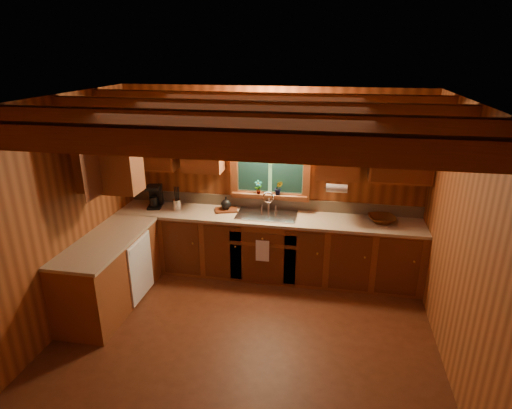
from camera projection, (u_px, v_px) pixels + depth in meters
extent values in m
plane|color=#502613|center=(243.00, 344.00, 4.63)|extent=(4.20, 4.20, 0.00)
plane|color=brown|center=(239.00, 103.00, 3.73)|extent=(4.20, 4.20, 0.00)
plane|color=brown|center=(270.00, 181.00, 5.93)|extent=(4.20, 0.00, 4.20)
plane|color=brown|center=(170.00, 372.00, 2.42)|extent=(4.20, 0.00, 4.20)
plane|color=brown|center=(51.00, 222.00, 4.54)|extent=(0.00, 3.80, 3.80)
plane|color=brown|center=(467.00, 254.00, 3.81)|extent=(0.00, 3.80, 3.80)
cube|color=brown|center=(198.00, 143.00, 2.66)|extent=(4.20, 0.14, 0.18)
cube|color=brown|center=(229.00, 123.00, 3.40)|extent=(4.20, 0.14, 0.18)
cube|color=brown|center=(249.00, 110.00, 4.13)|extent=(4.20, 0.14, 0.18)
cube|color=brown|center=(262.00, 101.00, 4.87)|extent=(4.20, 0.14, 0.18)
cube|color=brown|center=(266.00, 246.00, 5.94)|extent=(4.20, 0.62, 0.86)
cube|color=brown|center=(110.00, 273.00, 5.23)|extent=(0.62, 1.60, 0.86)
cube|color=tan|center=(267.00, 217.00, 5.79)|extent=(4.20, 0.66, 0.04)
cube|color=tan|center=(106.00, 241.00, 5.07)|extent=(0.64, 1.60, 0.04)
cube|color=tan|center=(270.00, 203.00, 6.03)|extent=(4.20, 0.02, 0.16)
cube|color=white|center=(141.00, 268.00, 5.36)|extent=(0.02, 0.60, 0.80)
cube|color=brown|center=(149.00, 141.00, 5.88)|extent=(0.78, 0.34, 0.78)
cube|color=brown|center=(202.00, 143.00, 5.74)|extent=(0.55, 0.34, 0.78)
cube|color=brown|center=(339.00, 149.00, 5.43)|extent=(0.55, 0.34, 0.78)
cube|color=brown|center=(402.00, 151.00, 5.29)|extent=(0.78, 0.34, 0.78)
cube|color=brown|center=(93.00, 159.00, 4.95)|extent=(0.34, 1.10, 0.78)
cube|color=brown|center=(270.00, 132.00, 5.65)|extent=(1.12, 0.08, 0.10)
cube|color=brown|center=(270.00, 196.00, 5.96)|extent=(1.12, 0.08, 0.10)
cube|color=brown|center=(234.00, 163.00, 5.89)|extent=(0.10, 0.08, 0.80)
cube|color=brown|center=(307.00, 167.00, 5.72)|extent=(0.10, 0.08, 0.80)
cube|color=#438237|center=(270.00, 164.00, 5.84)|extent=(0.92, 0.01, 0.80)
cube|color=#12332F|center=(253.00, 176.00, 5.92)|extent=(0.42, 0.02, 0.42)
cube|color=#12332F|center=(287.00, 178.00, 5.83)|extent=(0.42, 0.02, 0.42)
cylinder|color=black|center=(270.00, 163.00, 5.81)|extent=(0.92, 0.01, 0.01)
cube|color=brown|center=(269.00, 195.00, 5.92)|extent=(1.06, 0.14, 0.04)
cylinder|color=black|center=(271.00, 115.00, 5.57)|extent=(0.08, 0.03, 0.08)
cylinder|color=black|center=(262.00, 115.00, 5.53)|extent=(0.09, 0.17, 0.08)
cylinder|color=black|center=(278.00, 116.00, 5.50)|extent=(0.09, 0.17, 0.08)
sphere|color=#FFE0A5|center=(257.00, 121.00, 5.51)|extent=(0.13, 0.13, 0.13)
sphere|color=#FFE0A5|center=(281.00, 122.00, 5.45)|extent=(0.13, 0.13, 0.13)
cylinder|color=white|center=(337.00, 188.00, 5.40)|extent=(0.27, 0.11, 0.11)
cube|color=white|center=(262.00, 251.00, 5.61)|extent=(0.18, 0.01, 0.30)
cube|color=silver|center=(267.00, 215.00, 5.79)|extent=(0.82, 0.48, 0.02)
cube|color=#262628|center=(253.00, 218.00, 5.84)|extent=(0.34, 0.40, 0.14)
cube|color=#262628|center=(280.00, 220.00, 5.78)|extent=(0.34, 0.40, 0.14)
cylinder|color=silver|center=(269.00, 203.00, 5.92)|extent=(0.04, 0.04, 0.22)
torus|color=silver|center=(268.00, 197.00, 5.82)|extent=(0.16, 0.02, 0.16)
cube|color=black|center=(155.00, 207.00, 6.07)|extent=(0.19, 0.23, 0.03)
cube|color=black|center=(156.00, 195.00, 6.08)|extent=(0.19, 0.08, 0.31)
cube|color=black|center=(153.00, 188.00, 5.95)|extent=(0.19, 0.21, 0.04)
cylinder|color=black|center=(154.00, 202.00, 6.01)|extent=(0.11, 0.11, 0.13)
cylinder|color=silver|center=(177.00, 205.00, 5.97)|extent=(0.12, 0.12, 0.15)
cylinder|color=black|center=(175.00, 194.00, 5.91)|extent=(0.03, 0.04, 0.22)
cylinder|color=black|center=(176.00, 194.00, 5.92)|extent=(0.01, 0.01, 0.22)
cylinder|color=black|center=(178.00, 194.00, 5.93)|extent=(0.03, 0.04, 0.22)
cylinder|color=black|center=(179.00, 194.00, 5.93)|extent=(0.04, 0.06, 0.22)
cube|color=#542612|center=(226.00, 210.00, 5.95)|extent=(0.36, 0.31, 0.03)
sphere|color=black|center=(226.00, 204.00, 5.92)|extent=(0.14, 0.14, 0.14)
cylinder|color=black|center=(226.00, 198.00, 5.89)|extent=(0.02, 0.02, 0.04)
imported|color=#48230C|center=(382.00, 219.00, 5.55)|extent=(0.41, 0.41, 0.09)
imported|color=#542612|center=(258.00, 187.00, 5.87)|extent=(0.12, 0.10, 0.20)
imported|color=#542612|center=(279.00, 188.00, 5.84)|extent=(0.11, 0.09, 0.20)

